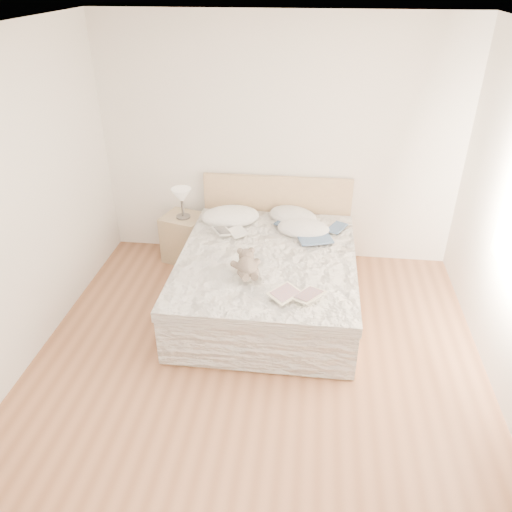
{
  "coord_description": "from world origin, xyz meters",
  "views": [
    {
      "loc": [
        0.4,
        -3.09,
        3.07
      ],
      "look_at": [
        -0.11,
        1.05,
        0.62
      ],
      "focal_mm": 35.0,
      "sensor_mm": 36.0,
      "label": 1
    }
  ],
  "objects_px": {
    "bed": "(268,276)",
    "teddy_bear": "(247,273)",
    "nightstand": "(185,238)",
    "table_lamp": "(182,197)",
    "childrens_book": "(297,295)",
    "photo_book": "(230,232)"
  },
  "relations": [
    {
      "from": "bed",
      "to": "teddy_bear",
      "type": "height_order",
      "value": "bed"
    },
    {
      "from": "nightstand",
      "to": "table_lamp",
      "type": "height_order",
      "value": "table_lamp"
    },
    {
      "from": "nightstand",
      "to": "teddy_bear",
      "type": "distance_m",
      "value": 1.59
    },
    {
      "from": "childrens_book",
      "to": "teddy_bear",
      "type": "bearing_deg",
      "value": -171.47
    },
    {
      "from": "nightstand",
      "to": "childrens_book",
      "type": "bearing_deg",
      "value": -47.71
    },
    {
      "from": "table_lamp",
      "to": "childrens_book",
      "type": "height_order",
      "value": "table_lamp"
    },
    {
      "from": "bed",
      "to": "teddy_bear",
      "type": "xyz_separation_m",
      "value": [
        -0.14,
        -0.5,
        0.34
      ]
    },
    {
      "from": "childrens_book",
      "to": "table_lamp",
      "type": "bearing_deg",
      "value": 171.13
    },
    {
      "from": "photo_book",
      "to": "bed",
      "type": "bearing_deg",
      "value": -67.69
    },
    {
      "from": "bed",
      "to": "childrens_book",
      "type": "xyz_separation_m",
      "value": [
        0.32,
        -0.77,
        0.32
      ]
    },
    {
      "from": "teddy_bear",
      "to": "table_lamp",
      "type": "bearing_deg",
      "value": 109.24
    },
    {
      "from": "bed",
      "to": "table_lamp",
      "type": "xyz_separation_m",
      "value": [
        -1.05,
        0.73,
        0.51
      ]
    },
    {
      "from": "teddy_bear",
      "to": "childrens_book",
      "type": "bearing_deg",
      "value": -47.33
    },
    {
      "from": "teddy_bear",
      "to": "photo_book",
      "type": "bearing_deg",
      "value": 92.8
    },
    {
      "from": "table_lamp",
      "to": "teddy_bear",
      "type": "bearing_deg",
      "value": -53.46
    },
    {
      "from": "table_lamp",
      "to": "nightstand",
      "type": "bearing_deg",
      "value": 109.69
    },
    {
      "from": "photo_book",
      "to": "teddy_bear",
      "type": "xyz_separation_m",
      "value": [
        0.29,
        -0.8,
        0.02
      ]
    },
    {
      "from": "childrens_book",
      "to": "teddy_bear",
      "type": "xyz_separation_m",
      "value": [
        -0.46,
        0.27,
        0.02
      ]
    },
    {
      "from": "nightstand",
      "to": "teddy_bear",
      "type": "height_order",
      "value": "teddy_bear"
    },
    {
      "from": "photo_book",
      "to": "childrens_book",
      "type": "relative_size",
      "value": 0.84
    },
    {
      "from": "bed",
      "to": "childrens_book",
      "type": "bearing_deg",
      "value": -67.31
    },
    {
      "from": "nightstand",
      "to": "childrens_book",
      "type": "relative_size",
      "value": 1.37
    }
  ]
}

